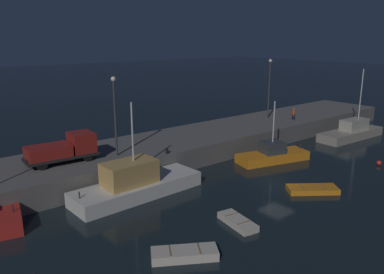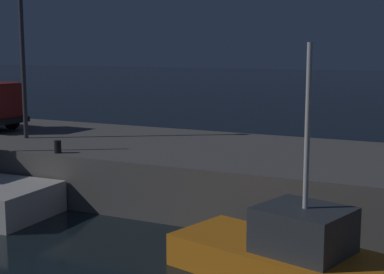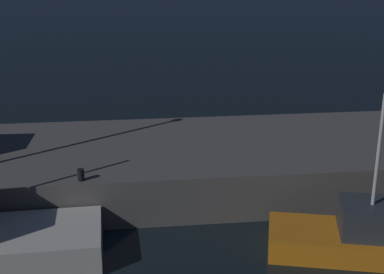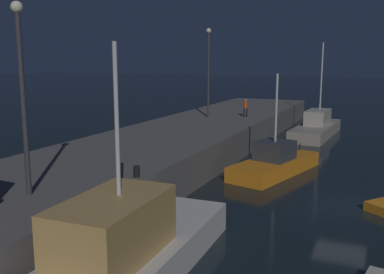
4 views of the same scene
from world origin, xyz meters
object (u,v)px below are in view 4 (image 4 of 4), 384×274
Objects in this scene: lamp_post_east at (208,66)px; bollard_west at (137,172)px; fishing_trawler_red at (316,127)px; fishing_boat_white at (275,162)px; fishing_boat_blue at (122,254)px; lamp_post_west at (22,84)px; dockworker at (245,107)px.

lamp_post_east is 15.46× the size of bollard_west.
fishing_boat_white is (-15.27, 0.29, -0.12)m from fishing_trawler_red.
bollard_west is at bearing 26.11° from fishing_boat_blue.
fishing_boat_blue reaches higher than fishing_boat_white.
lamp_post_west is at bearing -174.70° from lamp_post_east.
lamp_post_west is at bearing 77.78° from fishing_boat_blue.
lamp_post_east is at bearing 126.69° from fishing_trawler_red.
lamp_post_east reaches higher than lamp_post_west.
lamp_post_east is (23.72, 2.20, 0.29)m from lamp_post_west.
fishing_boat_white is 16.95m from lamp_post_west.
bollard_west is at bearing 171.64° from fishing_trawler_red.
dockworker is at bearing 26.70° from fishing_boat_white.
fishing_boat_white is 13.50m from lamp_post_east.
fishing_trawler_red is 1.44× the size of lamp_post_west.
lamp_post_west is at bearing 147.27° from bollard_west.
lamp_post_west is at bearing 178.29° from dockworker.
fishing_trawler_red is 0.93× the size of fishing_boat_blue.
lamp_post_west is 0.93× the size of lamp_post_east.
fishing_boat_blue is 1.44× the size of lamp_post_east.
dockworker is at bearing -62.00° from lamp_post_east.
dockworker is (26.34, 4.10, 1.95)m from fishing_boat_blue.
dockworker is (-4.78, 5.56, 2.17)m from fishing_trawler_red.
fishing_boat_white is (15.85, -1.17, -0.35)m from fishing_boat_blue.
fishing_trawler_red is 20.72× the size of bollard_west.
fishing_boat_blue is 7.26m from lamp_post_west.
lamp_post_west reaches higher than fishing_trawler_red.
fishing_trawler_red is at bearing -49.35° from dockworker.
lamp_post_east is at bearing 42.71° from fishing_boat_white.
fishing_boat_white is at bearing -153.30° from dockworker.
fishing_trawler_red is 12.10m from lamp_post_east.
fishing_trawler_red is at bearing -1.08° from fishing_boat_white.
fishing_trawler_red reaches higher than fishing_boat_blue.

